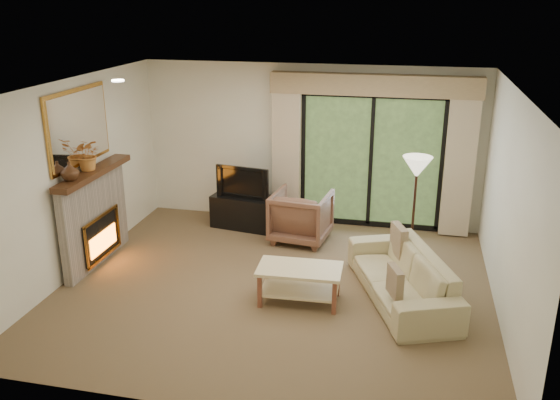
% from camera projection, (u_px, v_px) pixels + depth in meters
% --- Properties ---
extents(floor, '(5.50, 5.50, 0.00)m').
position_uv_depth(floor, '(275.00, 287.00, 7.74)').
color(floor, brown).
rests_on(floor, ground).
extents(ceiling, '(5.50, 5.50, 0.00)m').
position_uv_depth(ceiling, '(274.00, 87.00, 6.88)').
color(ceiling, white).
rests_on(ceiling, ground).
extents(wall_back, '(5.00, 0.00, 5.00)m').
position_uv_depth(wall_back, '(310.00, 145.00, 9.61)').
color(wall_back, '#EFE7CC').
rests_on(wall_back, ground).
extents(wall_front, '(5.00, 0.00, 5.00)m').
position_uv_depth(wall_front, '(207.00, 284.00, 5.01)').
color(wall_front, '#EFE7CC').
rests_on(wall_front, ground).
extents(wall_left, '(0.00, 5.00, 5.00)m').
position_uv_depth(wall_left, '(74.00, 178.00, 7.88)').
color(wall_left, '#EFE7CC').
rests_on(wall_left, ground).
extents(wall_right, '(0.00, 5.00, 5.00)m').
position_uv_depth(wall_right, '(509.00, 209.00, 6.74)').
color(wall_right, '#EFE7CC').
rests_on(wall_right, ground).
extents(fireplace, '(0.24, 1.70, 1.37)m').
position_uv_depth(fireplace, '(94.00, 217.00, 8.24)').
color(fireplace, gray).
rests_on(fireplace, floor).
extents(mirror, '(0.07, 1.45, 1.02)m').
position_uv_depth(mirror, '(79.00, 127.00, 7.85)').
color(mirror, '#B87F32').
rests_on(mirror, wall_left).
extents(sliding_door, '(2.26, 0.10, 2.16)m').
position_uv_depth(sliding_door, '(371.00, 161.00, 9.43)').
color(sliding_door, black).
rests_on(sliding_door, floor).
extents(curtain_left, '(0.45, 0.18, 2.35)m').
position_uv_depth(curtain_left, '(287.00, 152.00, 9.57)').
color(curtain_left, '#C9B290').
rests_on(curtain_left, floor).
extents(curtain_right, '(0.45, 0.18, 2.35)m').
position_uv_depth(curtain_right, '(460.00, 162.00, 9.01)').
color(curtain_right, '#C9B290').
rests_on(curtain_right, floor).
extents(cornice, '(3.20, 0.24, 0.32)m').
position_uv_depth(cornice, '(374.00, 85.00, 8.94)').
color(cornice, tan).
rests_on(cornice, wall_back).
extents(media_console, '(1.12, 0.63, 0.53)m').
position_uv_depth(media_console, '(245.00, 212.00, 9.65)').
color(media_console, black).
rests_on(media_console, floor).
extents(tv, '(0.91, 0.25, 0.52)m').
position_uv_depth(tv, '(245.00, 181.00, 9.47)').
color(tv, black).
rests_on(tv, media_console).
extents(armchair, '(0.93, 0.95, 0.78)m').
position_uv_depth(armchair, '(301.00, 216.00, 9.09)').
color(armchair, brown).
rests_on(armchair, floor).
extents(sofa, '(1.52, 2.25, 0.61)m').
position_uv_depth(sofa, '(402.00, 276.00, 7.36)').
color(sofa, tan).
rests_on(sofa, floor).
extents(pillow_near, '(0.21, 0.36, 0.35)m').
position_uv_depth(pillow_near, '(395.00, 282.00, 6.75)').
color(pillow_near, brown).
rests_on(pillow_near, sofa).
extents(pillow_far, '(0.25, 0.42, 0.41)m').
position_uv_depth(pillow_far, '(399.00, 240.00, 7.86)').
color(pillow_far, brown).
rests_on(pillow_far, sofa).
extents(coffee_table, '(1.05, 0.61, 0.46)m').
position_uv_depth(coffee_table, '(300.00, 284.00, 7.30)').
color(coffee_table, beige).
rests_on(coffee_table, floor).
extents(floor_lamp, '(0.52, 0.52, 1.53)m').
position_uv_depth(floor_lamp, '(414.00, 209.00, 8.29)').
color(floor_lamp, beige).
rests_on(floor_lamp, floor).
extents(vase, '(0.26, 0.26, 0.24)m').
position_uv_depth(vase, '(70.00, 171.00, 7.52)').
color(vase, '#402412').
rests_on(vase, fireplace).
extents(branches, '(0.46, 0.42, 0.44)m').
position_uv_depth(branches, '(88.00, 154.00, 7.92)').
color(branches, '#C47932').
rests_on(branches, fireplace).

